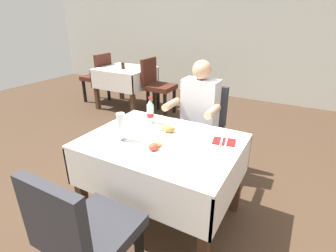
# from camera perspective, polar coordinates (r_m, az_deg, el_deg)

# --- Properties ---
(ground_plane) EXTENTS (11.00, 11.00, 0.00)m
(ground_plane) POSITION_cam_1_polar(r_m,az_deg,el_deg) (2.39, -0.85, -20.59)
(ground_plane) COLOR #473323
(back_wall) EXTENTS (11.00, 0.12, 2.85)m
(back_wall) POSITION_cam_1_polar(r_m,az_deg,el_deg) (5.59, 21.54, 19.53)
(back_wall) COLOR silver
(back_wall) RESTS_ON ground
(main_dining_table) EXTENTS (1.20, 0.91, 0.76)m
(main_dining_table) POSITION_cam_1_polar(r_m,az_deg,el_deg) (2.11, -1.34, -7.14)
(main_dining_table) COLOR white
(main_dining_table) RESTS_ON ground
(chair_far_diner_seat) EXTENTS (0.44, 0.50, 0.97)m
(chair_far_diner_seat) POSITION_cam_1_polar(r_m,az_deg,el_deg) (2.81, 7.47, 0.04)
(chair_far_diner_seat) COLOR #2D2D33
(chair_far_diner_seat) RESTS_ON ground
(chair_near_camera_side) EXTENTS (0.44, 0.50, 0.97)m
(chair_near_camera_side) POSITION_cam_1_polar(r_m,az_deg,el_deg) (1.61, -18.01, -21.41)
(chair_near_camera_side) COLOR #2D2D33
(chair_near_camera_side) RESTS_ON ground
(seated_diner_far) EXTENTS (0.50, 0.46, 1.26)m
(seated_diner_far) POSITION_cam_1_polar(r_m,az_deg,el_deg) (2.66, 6.55, 2.38)
(seated_diner_far) COLOR #282D42
(seated_diner_far) RESTS_ON ground
(plate_near_camera) EXTENTS (0.23, 0.23, 0.06)m
(plate_near_camera) POSITION_cam_1_polar(r_m,az_deg,el_deg) (1.86, -3.05, -5.00)
(plate_near_camera) COLOR white
(plate_near_camera) RESTS_ON main_dining_table
(plate_far_diner) EXTENTS (0.23, 0.23, 0.06)m
(plate_far_diner) POSITION_cam_1_polar(r_m,az_deg,el_deg) (2.15, -0.15, -0.85)
(plate_far_diner) COLOR white
(plate_far_diner) RESTS_ON main_dining_table
(beer_glass_left) EXTENTS (0.07, 0.07, 0.22)m
(beer_glass_left) POSITION_cam_1_polar(r_m,az_deg,el_deg) (2.00, -10.29, -0.20)
(beer_glass_left) COLOR white
(beer_glass_left) RESTS_ON main_dining_table
(cola_bottle_primary) EXTENTS (0.06, 0.06, 0.24)m
(cola_bottle_primary) POSITION_cam_1_polar(r_m,az_deg,el_deg) (2.31, -3.94, 3.13)
(cola_bottle_primary) COLOR silver
(cola_bottle_primary) RESTS_ON main_dining_table
(napkin_cutlery_set) EXTENTS (0.19, 0.20, 0.01)m
(napkin_cutlery_set) POSITION_cam_1_polar(r_m,az_deg,el_deg) (2.03, 12.27, -3.35)
(napkin_cutlery_set) COLOR maroon
(napkin_cutlery_set) RESTS_ON main_dining_table
(background_dining_table) EXTENTS (0.95, 0.84, 0.76)m
(background_dining_table) POSITION_cam_1_polar(r_m,az_deg,el_deg) (4.97, -9.36, 10.44)
(background_dining_table) COLOR white
(background_dining_table) RESTS_ON ground
(background_chair_left) EXTENTS (0.50, 0.44, 0.97)m
(background_chair_left) POSITION_cam_1_polar(r_m,az_deg,el_deg) (5.41, -15.16, 10.85)
(background_chair_left) COLOR #4C2319
(background_chair_left) RESTS_ON ground
(background_chair_right) EXTENTS (0.50, 0.44, 0.97)m
(background_chair_right) POSITION_cam_1_polar(r_m,az_deg,el_deg) (4.59, -2.52, 9.47)
(background_chair_right) COLOR #4C2319
(background_chair_right) RESTS_ON ground
(background_table_tumbler) EXTENTS (0.06, 0.06, 0.11)m
(background_table_tumbler) POSITION_cam_1_polar(r_m,az_deg,el_deg) (4.83, -9.92, 12.96)
(background_table_tumbler) COLOR black
(background_table_tumbler) RESTS_ON background_dining_table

